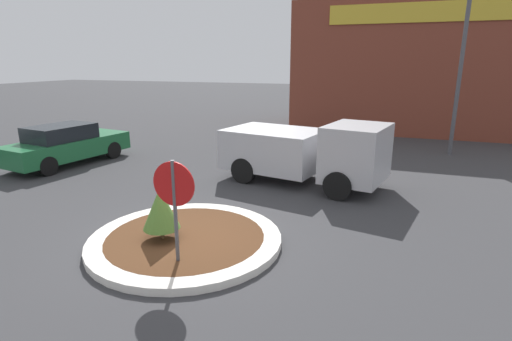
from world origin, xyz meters
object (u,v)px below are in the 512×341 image
parked_sedan_green (66,144)px  utility_truck (305,151)px  light_pole (463,48)px  stop_sign (174,195)px

parked_sedan_green → utility_truck: bearing=-77.3°
utility_truck → light_pole: bearing=62.8°
utility_truck → light_pole: (4.80, 5.99, 3.21)m
light_pole → parked_sedan_green: bearing=-154.2°
parked_sedan_green → light_pole: size_ratio=0.65×
utility_truck → stop_sign: bearing=-87.6°
parked_sedan_green → light_pole: light_pole is taller
parked_sedan_green → stop_sign: bearing=-116.1°
utility_truck → parked_sedan_green: bearing=-164.4°
parked_sedan_green → light_pole: bearing=-55.6°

